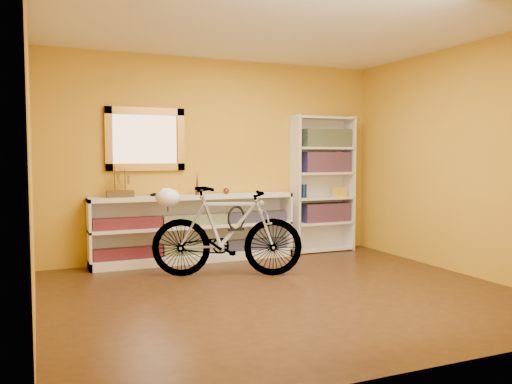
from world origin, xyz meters
name	(u,v)px	position (x,y,z in m)	size (l,w,h in m)	color
floor	(284,293)	(0.00, 0.00, -0.01)	(4.50, 4.00, 0.01)	#321D0D
ceiling	(285,23)	(0.00, 0.00, 2.60)	(4.50, 4.00, 0.01)	silver
back_wall	(217,159)	(0.00, 2.00, 1.30)	(4.50, 0.01, 2.60)	#C18D1D
left_wall	(30,162)	(-2.25, 0.00, 1.30)	(0.01, 4.00, 2.60)	#C18D1D
right_wall	(463,160)	(2.25, 0.00, 1.30)	(0.01, 4.00, 2.60)	#C18D1D
gilt_mirror	(146,139)	(-0.95, 1.97, 1.55)	(0.98, 0.06, 0.78)	brown
wall_socket	(279,234)	(0.90, 1.99, 0.25)	(0.09, 0.01, 0.09)	silver
console_unit	(195,228)	(-0.37, 1.81, 0.42)	(2.60, 0.35, 0.85)	silver
cd_row_lower	(195,249)	(-0.37, 1.79, 0.17)	(2.50, 0.13, 0.14)	black
cd_row_upper	(195,220)	(-0.37, 1.79, 0.54)	(2.50, 0.13, 0.14)	navy
model_ship	(120,181)	(-1.29, 1.81, 1.04)	(0.32, 0.12, 0.38)	#402C12
toy_car	(155,196)	(-0.87, 1.81, 0.85)	(0.00, 0.00, 0.00)	black
bronze_ornament	(197,182)	(-0.34, 1.81, 1.01)	(0.05, 0.05, 0.32)	#522D1C
decorative_orb	(226,191)	(0.05, 1.81, 0.89)	(0.08, 0.08, 0.08)	#522D1C
bookcase	(323,184)	(1.50, 1.84, 0.95)	(0.90, 0.30, 1.90)	silver
book_row_a	(326,212)	(1.55, 1.84, 0.55)	(0.70, 0.22, 0.26)	maroon
book_row_b	(326,162)	(1.55, 1.84, 1.25)	(0.70, 0.22, 0.28)	maroon
book_row_c	(326,138)	(1.55, 1.84, 1.59)	(0.70, 0.22, 0.25)	navy
travel_mug	(304,191)	(1.19, 1.82, 0.86)	(0.08, 0.08, 0.19)	navy
red_tin	(309,140)	(1.30, 1.87, 1.56)	(0.15, 0.15, 0.20)	maroon
yellow_bag	(339,192)	(1.75, 1.80, 0.83)	(0.17, 0.12, 0.13)	gold
bicycle	(227,232)	(-0.27, 0.89, 0.50)	(1.71, 0.44, 1.01)	silver
helmet	(168,198)	(-0.88, 1.12, 0.89)	(0.27, 0.26, 0.21)	white
u_lock	(236,218)	(-0.17, 0.86, 0.65)	(0.21, 0.21, 0.02)	black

